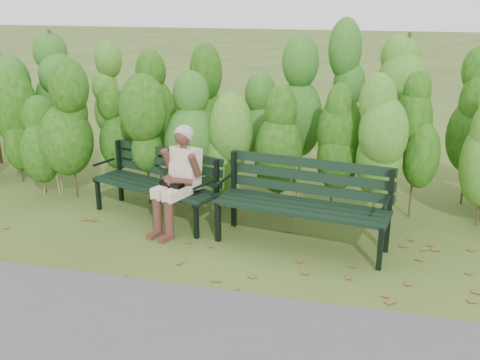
# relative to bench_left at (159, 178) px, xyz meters

# --- Properties ---
(ground) EXTENTS (80.00, 80.00, 0.00)m
(ground) POSITION_rel_bench_left_xyz_m (1.22, -0.79, -0.53)
(ground) COLOR #3E4D1E
(hedge_band) EXTENTS (11.04, 1.67, 2.42)m
(hedge_band) POSITION_rel_bench_left_xyz_m (1.22, 1.07, 0.73)
(hedge_band) COLOR #47381E
(hedge_band) RESTS_ON ground
(leaf_litter) EXTENTS (5.69, 2.21, 0.01)m
(leaf_litter) POSITION_rel_bench_left_xyz_m (1.43, -0.75, -0.53)
(leaf_litter) COLOR brown
(leaf_litter) RESTS_ON ground
(bench_left) EXTENTS (1.88, 1.15, 0.90)m
(bench_left) POSITION_rel_bench_left_xyz_m (0.00, 0.00, 0.00)
(bench_left) COLOR black
(bench_left) RESTS_ON ground
(bench_right) EXTENTS (2.08, 0.95, 1.00)m
(bench_right) POSITION_rel_bench_left_xyz_m (1.98, -0.39, 0.06)
(bench_right) COLOR black
(bench_right) RESTS_ON ground
(seated_woman) EXTENTS (0.60, 0.83, 1.32)m
(seated_woman) POSITION_rel_bench_left_xyz_m (0.41, -0.34, 0.22)
(seated_woman) COLOR beige
(seated_woman) RESTS_ON ground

